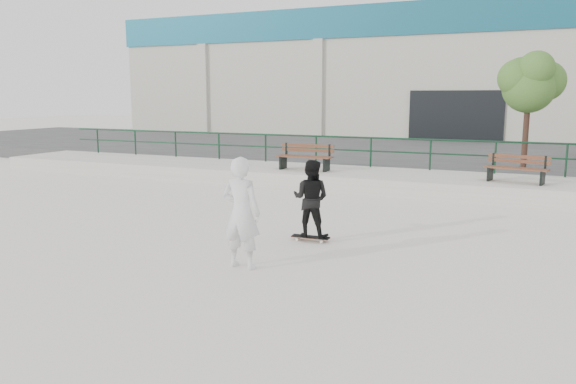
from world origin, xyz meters
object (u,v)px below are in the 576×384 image
at_px(bench_right, 517,169).
at_px(tree, 530,81).
at_px(seated_skater, 241,213).
at_px(standing_skater, 311,198).
at_px(bench_left, 305,157).
at_px(skateboard, 311,237).

height_order(bench_right, tree, tree).
xyz_separation_m(bench_right, seated_skater, (-3.99, -8.74, 0.07)).
bearing_deg(standing_skater, seated_skater, 76.78).
bearing_deg(bench_left, skateboard, -66.38).
relative_size(tree, skateboard, 4.88).
relative_size(bench_left, seated_skater, 0.97).
distance_m(bench_right, seated_skater, 9.61).
relative_size(bench_left, tree, 0.48).
bearing_deg(bench_right, bench_left, -169.28).
height_order(bench_right, seated_skater, seated_skater).
relative_size(bench_right, seated_skater, 0.91).
height_order(bench_right, standing_skater, standing_skater).
bearing_deg(seated_skater, standing_skater, -100.32).
distance_m(standing_skater, seated_skater, 2.19).
bearing_deg(standing_skater, tree, -112.02).
bearing_deg(seated_skater, tree, -107.68).
distance_m(tree, seated_skater, 13.49).
bearing_deg(skateboard, bench_left, 109.74).
bearing_deg(bench_right, standing_skater, -107.11).
bearing_deg(bench_right, seated_skater, -103.11).
height_order(tree, standing_skater, tree).
height_order(skateboard, seated_skater, seated_skater).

